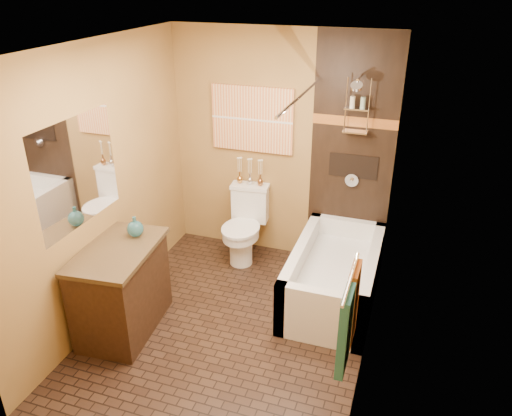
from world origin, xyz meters
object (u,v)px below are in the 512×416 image
at_px(toilet, 245,225).
at_px(vanity, 121,289).
at_px(sunset_painting, 252,119).
at_px(bathtub, 334,279).

bearing_deg(toilet, vanity, -118.34).
xyz_separation_m(sunset_painting, toilet, (0.00, -0.27, -1.13)).
bearing_deg(bathtub, toilet, 157.64).
height_order(bathtub, vanity, vanity).
height_order(bathtub, toilet, toilet).
bearing_deg(sunset_painting, bathtub, -33.34).
xyz_separation_m(bathtub, vanity, (-1.72, -1.06, 0.20)).
relative_size(toilet, vanity, 0.83).
distance_m(sunset_painting, bathtub, 1.87).
bearing_deg(bathtub, sunset_painting, 146.66).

